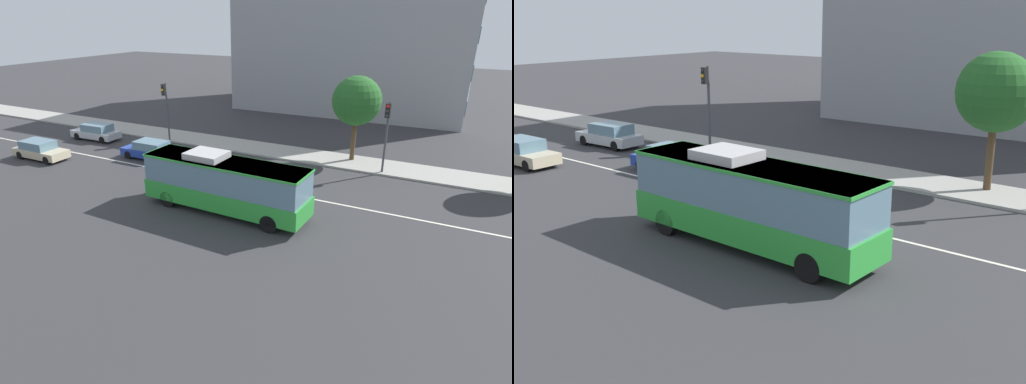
{
  "view_description": "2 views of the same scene",
  "coord_description": "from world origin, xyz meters",
  "views": [
    {
      "loc": [
        14.09,
        -23.37,
        10.8
      ],
      "look_at": [
        4.31,
        -4.36,
        1.79
      ],
      "focal_mm": 29.92,
      "sensor_mm": 36.0,
      "label": 1
    },
    {
      "loc": [
        15.86,
        -20.07,
        8.24
      ],
      "look_at": [
        2.57,
        -3.51,
        2.06
      ],
      "focal_mm": 43.55,
      "sensor_mm": 36.0,
      "label": 2
    }
  ],
  "objects": [
    {
      "name": "sedan_beige",
      "position": [
        -16.09,
        -2.3,
        0.72
      ],
      "size": [
        4.54,
        1.9,
        1.46
      ],
      "rotation": [
        0.0,
        0.0,
        0.02
      ],
      "color": "#C6B793",
      "rests_on": "ground_plane"
    },
    {
      "name": "ground_plane",
      "position": [
        0.0,
        0.0,
        0.0
      ],
      "size": [
        160.0,
        160.0,
        0.0
      ],
      "primitive_type": "plane",
      "color": "#333335"
    },
    {
      "name": "transit_bus",
      "position": [
        2.1,
        -3.99,
        1.81
      ],
      "size": [
        10.06,
        2.75,
        3.46
      ],
      "rotation": [
        0.0,
        0.0,
        -0.03
      ],
      "color": "green",
      "rests_on": "ground_plane"
    },
    {
      "name": "lane_centre_line",
      "position": [
        0.0,
        0.0,
        0.01
      ],
      "size": [
        76.0,
        0.16,
        0.01
      ],
      "primitive_type": "cube",
      "color": "silver",
      "rests_on": "ground_plane"
    },
    {
      "name": "street_tree_kerbside_left",
      "position": [
        6.17,
        8.46,
        4.71
      ],
      "size": [
        3.68,
        3.68,
        6.58
      ],
      "color": "#4C3823",
      "rests_on": "ground_plane"
    },
    {
      "name": "traffic_light_mid_block",
      "position": [
        -10.11,
        6.3,
        3.56
      ],
      "size": [
        0.34,
        0.62,
        5.2
      ],
      "rotation": [
        0.0,
        0.0,
        -1.63
      ],
      "color": "#47474C",
      "rests_on": "ground_plane"
    },
    {
      "name": "sedan_silver",
      "position": [
        -16.4,
        3.85,
        0.72
      ],
      "size": [
        4.57,
        1.98,
        1.46
      ],
      "rotation": [
        0.0,
        0.0,
        3.18
      ],
      "color": "#B7BABF",
      "rests_on": "ground_plane"
    },
    {
      "name": "sedan_blue",
      "position": [
        -8.28,
        1.7,
        0.72
      ],
      "size": [
        4.52,
        1.87,
        1.46
      ],
      "rotation": [
        0.0,
        0.0,
        3.15
      ],
      "color": "#1E3899",
      "rests_on": "ground_plane"
    },
    {
      "name": "sidewalk_kerb",
      "position": [
        0.0,
        7.92,
        0.07
      ],
      "size": [
        80.0,
        3.49,
        0.14
      ],
      "primitive_type": "cube",
      "color": "#9E9B93",
      "rests_on": "ground_plane"
    }
  ]
}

